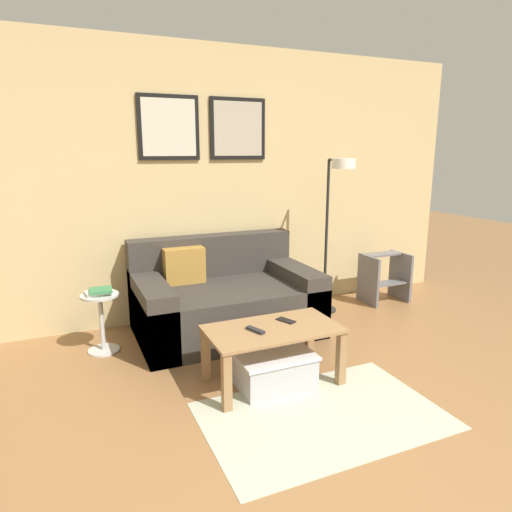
{
  "coord_description": "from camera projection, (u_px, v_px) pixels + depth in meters",
  "views": [
    {
      "loc": [
        -1.31,
        -1.29,
        1.6
      ],
      "look_at": [
        -0.02,
        1.67,
        0.85
      ],
      "focal_mm": 32.0,
      "sensor_mm": 36.0,
      "label": 1
    }
  ],
  "objects": [
    {
      "name": "step_stool",
      "position": [
        385.0,
        276.0,
        4.9
      ],
      "size": [
        0.46,
        0.35,
        0.52
      ],
      "color": "slate",
      "rests_on": "ground_plane"
    },
    {
      "name": "side_table",
      "position": [
        101.0,
        317.0,
        3.66
      ],
      "size": [
        0.3,
        0.3,
        0.49
      ],
      "color": "silver",
      "rests_on": "ground_plane"
    },
    {
      "name": "floor_lamp",
      "position": [
        336.0,
        206.0,
        4.29
      ],
      "size": [
        0.24,
        0.47,
        1.53
      ],
      "color": "black",
      "rests_on": "ground_plane"
    },
    {
      "name": "book_stack",
      "position": [
        100.0,
        291.0,
        3.62
      ],
      "size": [
        0.23,
        0.19,
        0.05
      ],
      "color": "silver",
      "rests_on": "side_table"
    },
    {
      "name": "area_rug",
      "position": [
        323.0,
        415.0,
        2.82
      ],
      "size": [
        1.47,
        0.94,
        0.01
      ],
      "primitive_type": "cube",
      "color": "#B2B79E",
      "rests_on": "ground_plane"
    },
    {
      "name": "coffee_table",
      "position": [
        273.0,
        338.0,
        3.16
      ],
      "size": [
        0.92,
        0.51,
        0.41
      ],
      "color": "#997047",
      "rests_on": "ground_plane"
    },
    {
      "name": "cell_phone",
      "position": [
        286.0,
        320.0,
        3.27
      ],
      "size": [
        0.12,
        0.15,
        0.01
      ],
      "primitive_type": "cube",
      "rotation": [
        0.0,
        0.0,
        0.42
      ],
      "color": "black",
      "rests_on": "coffee_table"
    },
    {
      "name": "couch",
      "position": [
        224.0,
        300.0,
        4.09
      ],
      "size": [
        1.56,
        0.99,
        0.82
      ],
      "color": "#38332D",
      "rests_on": "ground_plane"
    },
    {
      "name": "remote_control",
      "position": [
        255.0,
        330.0,
        3.08
      ],
      "size": [
        0.09,
        0.15,
        0.02
      ],
      "primitive_type": "cube",
      "rotation": [
        0.0,
        0.0,
        0.37
      ],
      "color": "#232328",
      "rests_on": "coffee_table"
    },
    {
      "name": "storage_bin",
      "position": [
        272.0,
        367.0,
        3.19
      ],
      "size": [
        0.53,
        0.45,
        0.24
      ],
      "color": "#B2B2B7",
      "rests_on": "ground_plane"
    },
    {
      "name": "wall_back",
      "position": [
        206.0,
        184.0,
        4.34
      ],
      "size": [
        5.6,
        0.09,
        2.55
      ],
      "color": "tan",
      "rests_on": "ground_plane"
    }
  ]
}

